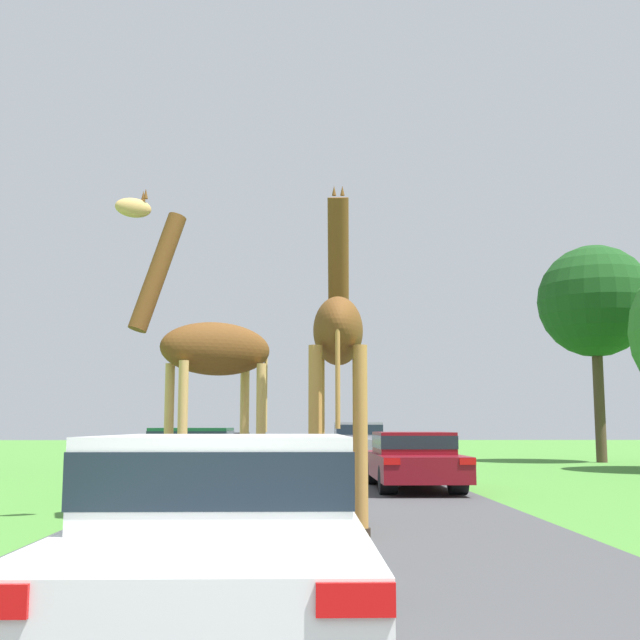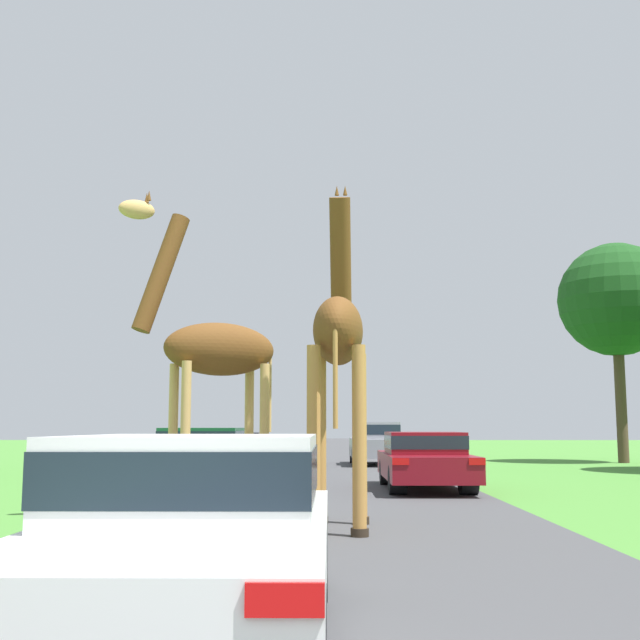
% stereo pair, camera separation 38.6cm
% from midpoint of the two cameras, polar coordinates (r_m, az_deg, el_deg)
% --- Properties ---
extents(road, '(6.85, 120.00, 0.00)m').
position_cam_midpoint_polar(road, '(31.01, -1.33, -10.11)').
color(road, '#424244').
rests_on(road, ground).
extents(giraffe_near_road, '(0.89, 2.64, 5.18)m').
position_cam_midpoint_polar(giraffe_near_road, '(11.28, 0.32, -1.45)').
color(giraffe_near_road, '#B77F3D').
rests_on(giraffe_near_road, ground).
extents(giraffe_companion, '(2.52, 1.62, 5.00)m').
position_cam_midpoint_polar(giraffe_companion, '(12.68, -8.82, -2.18)').
color(giraffe_companion, tan).
rests_on(giraffe_companion, ground).
extents(car_lead_maroon, '(1.72, 4.32, 1.33)m').
position_cam_midpoint_polar(car_lead_maroon, '(5.45, -8.83, -14.62)').
color(car_lead_maroon, silver).
rests_on(car_lead_maroon, ground).
extents(car_queue_right, '(1.80, 4.80, 1.26)m').
position_cam_midpoint_polar(car_queue_right, '(18.26, 6.02, -9.74)').
color(car_queue_right, maroon).
rests_on(car_queue_right, ground).
extents(car_queue_left, '(1.83, 4.78, 1.21)m').
position_cam_midpoint_polar(car_queue_left, '(23.13, -7.77, -9.30)').
color(car_queue_left, black).
rests_on(car_queue_left, ground).
extents(car_far_ahead, '(1.82, 4.34, 1.53)m').
position_cam_midpoint_polar(car_far_ahead, '(29.59, 2.34, -8.67)').
color(car_far_ahead, gray).
rests_on(car_far_ahead, ground).
extents(car_verge_right, '(1.72, 4.04, 1.35)m').
position_cam_midpoint_polar(car_verge_right, '(16.89, -9.74, -9.67)').
color(car_verge_right, '#144C28').
rests_on(car_verge_right, ground).
extents(tree_left_edge, '(4.42, 4.42, 8.50)m').
position_cam_midpoint_polar(tree_left_edge, '(33.36, 18.64, 1.23)').
color(tree_left_edge, '#4C3828').
rests_on(tree_left_edge, ground).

